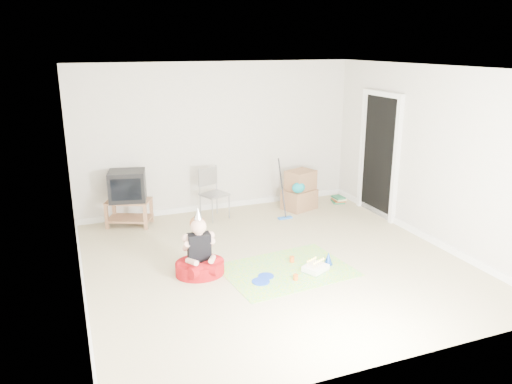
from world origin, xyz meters
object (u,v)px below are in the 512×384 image
object	(u,v)px
folding_chair	(214,194)
birthday_cake	(315,269)
cardboard_boxes	(300,191)
tv_stand	(129,210)
crt_tv	(127,186)
seated_woman	(200,260)

from	to	relation	value
folding_chair	birthday_cake	world-z (taller)	folding_chair
cardboard_boxes	birthday_cake	world-z (taller)	cardboard_boxes
tv_stand	crt_tv	world-z (taller)	crt_tv
tv_stand	seated_woman	bearing A→B (deg)	-74.67
crt_tv	folding_chair	distance (m)	1.44
folding_chair	cardboard_boxes	world-z (taller)	folding_chair
birthday_cake	tv_stand	bearing A→B (deg)	127.33
folding_chair	cardboard_boxes	size ratio (longest dim) A/B	1.27
cardboard_boxes	folding_chair	bearing A→B (deg)	178.17
tv_stand	seated_woman	distance (m)	2.27
folding_chair	seated_woman	size ratio (longest dim) A/B	0.96
tv_stand	cardboard_boxes	world-z (taller)	cardboard_boxes
tv_stand	seated_woman	world-z (taller)	seated_woman
crt_tv	cardboard_boxes	size ratio (longest dim) A/B	0.81
tv_stand	birthday_cake	xyz separation A→B (m)	(2.04, -2.67, -0.22)
cardboard_boxes	birthday_cake	bearing A→B (deg)	-111.45
crt_tv	folding_chair	size ratio (longest dim) A/B	0.64
tv_stand	cardboard_boxes	xyz separation A→B (m)	(2.99, -0.24, 0.08)
folding_chair	birthday_cake	bearing A→B (deg)	-75.79
tv_stand	cardboard_boxes	distance (m)	3.00
folding_chair	birthday_cake	size ratio (longest dim) A/B	2.33
tv_stand	cardboard_boxes	size ratio (longest dim) A/B	1.16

